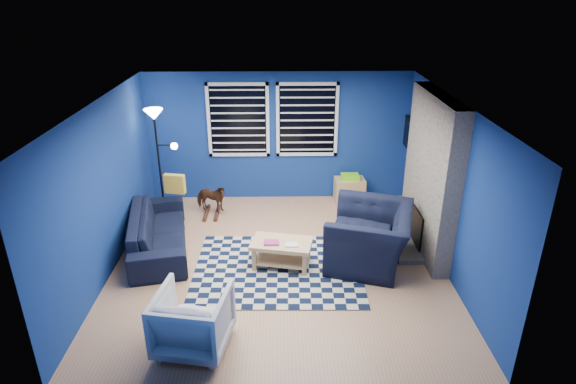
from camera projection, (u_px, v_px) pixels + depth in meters
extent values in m
plane|color=tan|center=(279.00, 263.00, 7.45)|extent=(5.00, 5.00, 0.00)
plane|color=white|center=(277.00, 103.00, 6.45)|extent=(5.00, 5.00, 0.00)
plane|color=navy|center=(278.00, 137.00, 9.24)|extent=(5.00, 0.00, 5.00)
plane|color=navy|center=(104.00, 190.00, 6.91)|extent=(0.00, 5.00, 5.00)
plane|color=navy|center=(450.00, 187.00, 6.99)|extent=(0.00, 5.00, 5.00)
cube|color=gray|center=(431.00, 175.00, 7.44)|extent=(0.26, 2.00, 2.50)
cube|color=black|center=(416.00, 226.00, 7.80)|extent=(0.04, 0.70, 0.60)
cube|color=gray|center=(406.00, 243.00, 7.92)|extent=(0.50, 1.20, 0.08)
cube|color=black|center=(238.00, 120.00, 9.07)|extent=(1.05, 0.02, 1.30)
cube|color=white|center=(237.00, 84.00, 8.78)|extent=(1.17, 0.05, 0.06)
cube|color=white|center=(240.00, 154.00, 9.33)|extent=(1.17, 0.05, 0.06)
cube|color=black|center=(307.00, 120.00, 9.09)|extent=(1.05, 0.02, 1.30)
cube|color=white|center=(308.00, 84.00, 8.80)|extent=(1.17, 0.05, 0.06)
cube|color=white|center=(307.00, 154.00, 9.35)|extent=(1.17, 0.05, 0.06)
cube|color=black|center=(412.00, 137.00, 8.76)|extent=(0.06, 1.00, 0.58)
cube|color=black|center=(410.00, 137.00, 8.76)|extent=(0.01, 0.92, 0.50)
cube|color=black|center=(278.00, 269.00, 7.28)|extent=(2.54, 2.05, 0.02)
imported|color=black|center=(158.00, 231.00, 7.74)|extent=(2.28, 1.26, 0.63)
imported|color=black|center=(370.00, 237.00, 7.30)|extent=(1.64, 1.53, 0.88)
imported|color=gray|center=(193.00, 320.00, 5.60)|extent=(0.94, 0.96, 0.76)
imported|color=#422B15|center=(211.00, 198.00, 8.86)|extent=(0.46, 0.69, 0.53)
cube|color=tan|center=(282.00, 243.00, 7.20)|extent=(0.98, 0.68, 0.06)
cube|color=tan|center=(282.00, 259.00, 7.31)|extent=(0.89, 0.59, 0.03)
cube|color=#A32E69|center=(272.00, 243.00, 7.13)|extent=(0.25, 0.20, 0.03)
cube|color=silver|center=(292.00, 245.00, 7.08)|extent=(0.20, 0.16, 0.03)
cube|color=tan|center=(256.00, 263.00, 7.09)|extent=(0.07, 0.07, 0.36)
cube|color=tan|center=(307.00, 262.00, 7.11)|extent=(0.07, 0.07, 0.36)
cube|color=tan|center=(257.00, 249.00, 7.46)|extent=(0.07, 0.07, 0.36)
cube|color=tan|center=(306.00, 249.00, 7.47)|extent=(0.07, 0.07, 0.36)
cube|color=tan|center=(349.00, 190.00, 9.44)|extent=(0.59, 0.41, 0.48)
cube|color=black|center=(349.00, 190.00, 9.44)|extent=(0.52, 0.37, 0.38)
cube|color=#7EEA1B|center=(350.00, 177.00, 9.32)|extent=(0.35, 0.28, 0.09)
cylinder|color=black|center=(165.00, 212.00, 9.06)|extent=(0.25, 0.25, 0.03)
cylinder|color=black|center=(160.00, 166.00, 8.70)|extent=(0.04, 0.04, 1.85)
cone|color=white|center=(154.00, 114.00, 8.31)|extent=(0.33, 0.33, 0.19)
sphere|color=white|center=(174.00, 146.00, 8.49)|extent=(0.12, 0.12, 0.12)
cube|color=gold|center=(175.00, 184.00, 8.29)|extent=(0.37, 0.17, 0.34)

